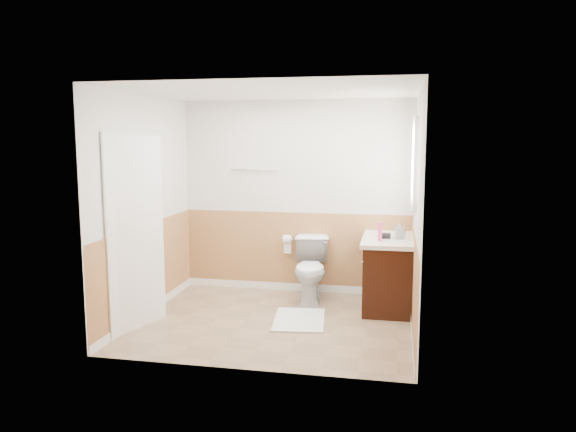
% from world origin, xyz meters
% --- Properties ---
extents(floor, '(3.00, 3.00, 0.00)m').
position_xyz_m(floor, '(0.00, 0.00, 0.00)').
color(floor, '#8C7051').
rests_on(floor, ground).
extents(ceiling, '(3.00, 3.00, 0.00)m').
position_xyz_m(ceiling, '(0.00, 0.00, 2.50)').
color(ceiling, white).
rests_on(ceiling, floor).
extents(wall_back, '(3.00, 0.00, 3.00)m').
position_xyz_m(wall_back, '(0.00, 1.30, 1.25)').
color(wall_back, silver).
rests_on(wall_back, floor).
extents(wall_front, '(3.00, 0.00, 3.00)m').
position_xyz_m(wall_front, '(0.00, -1.30, 1.25)').
color(wall_front, silver).
rests_on(wall_front, floor).
extents(wall_left, '(0.00, 3.00, 3.00)m').
position_xyz_m(wall_left, '(-1.50, 0.00, 1.25)').
color(wall_left, silver).
rests_on(wall_left, floor).
extents(wall_right, '(0.00, 3.00, 3.00)m').
position_xyz_m(wall_right, '(1.50, 0.00, 1.25)').
color(wall_right, silver).
rests_on(wall_right, floor).
extents(wainscot_back, '(3.00, 0.00, 3.00)m').
position_xyz_m(wainscot_back, '(0.00, 1.29, 0.50)').
color(wainscot_back, tan).
rests_on(wainscot_back, floor).
extents(wainscot_front, '(3.00, 0.00, 3.00)m').
position_xyz_m(wainscot_front, '(0.00, -1.29, 0.50)').
color(wainscot_front, tan).
rests_on(wainscot_front, floor).
extents(wainscot_left, '(0.00, 2.60, 2.60)m').
position_xyz_m(wainscot_left, '(-1.49, 0.00, 0.50)').
color(wainscot_left, tan).
rests_on(wainscot_left, floor).
extents(wainscot_right, '(0.00, 2.60, 2.60)m').
position_xyz_m(wainscot_right, '(1.49, 0.00, 0.50)').
color(wainscot_right, tan).
rests_on(wainscot_right, floor).
extents(toilet, '(0.52, 0.81, 0.78)m').
position_xyz_m(toilet, '(0.26, 0.90, 0.39)').
color(toilet, white).
rests_on(toilet, floor).
extents(bath_mat, '(0.64, 0.86, 0.02)m').
position_xyz_m(bath_mat, '(0.26, 0.08, 0.01)').
color(bath_mat, silver).
rests_on(bath_mat, floor).
extents(vanity_cabinet, '(0.55, 1.10, 0.80)m').
position_xyz_m(vanity_cabinet, '(1.21, 0.82, 0.40)').
color(vanity_cabinet, black).
rests_on(vanity_cabinet, floor).
extents(vanity_knob_left, '(0.03, 0.03, 0.03)m').
position_xyz_m(vanity_knob_left, '(0.91, 0.72, 0.55)').
color(vanity_knob_left, white).
rests_on(vanity_knob_left, vanity_cabinet).
extents(vanity_knob_right, '(0.03, 0.03, 0.03)m').
position_xyz_m(vanity_knob_right, '(0.91, 0.92, 0.55)').
color(vanity_knob_right, silver).
rests_on(vanity_knob_right, vanity_cabinet).
extents(countertop, '(0.60, 1.15, 0.05)m').
position_xyz_m(countertop, '(1.20, 0.82, 0.83)').
color(countertop, white).
rests_on(countertop, vanity_cabinet).
extents(sink_basin, '(0.36, 0.36, 0.02)m').
position_xyz_m(sink_basin, '(1.21, 0.97, 0.86)').
color(sink_basin, white).
rests_on(sink_basin, countertop).
extents(faucet, '(0.02, 0.02, 0.14)m').
position_xyz_m(faucet, '(1.39, 0.97, 0.92)').
color(faucet, silver).
rests_on(faucet, countertop).
extents(lotion_bottle, '(0.05, 0.05, 0.22)m').
position_xyz_m(lotion_bottle, '(1.11, 0.52, 0.96)').
color(lotion_bottle, '#F03E8D').
rests_on(lotion_bottle, countertop).
extents(soap_dispenser, '(0.12, 0.12, 0.21)m').
position_xyz_m(soap_dispenser, '(1.33, 0.72, 0.95)').
color(soap_dispenser, gray).
rests_on(soap_dispenser, countertop).
extents(hair_dryer_body, '(0.14, 0.07, 0.07)m').
position_xyz_m(hair_dryer_body, '(1.16, 0.70, 0.89)').
color(hair_dryer_body, black).
rests_on(hair_dryer_body, countertop).
extents(hair_dryer_handle, '(0.03, 0.03, 0.07)m').
position_xyz_m(hair_dryer_handle, '(1.13, 0.68, 0.86)').
color(hair_dryer_handle, black).
rests_on(hair_dryer_handle, countertop).
extents(mirror_panel, '(0.02, 0.35, 0.90)m').
position_xyz_m(mirror_panel, '(1.48, 1.10, 1.55)').
color(mirror_panel, silver).
rests_on(mirror_panel, wall_right).
extents(window_frame, '(0.04, 0.80, 1.00)m').
position_xyz_m(window_frame, '(1.47, 0.59, 1.75)').
color(window_frame, white).
rests_on(window_frame, wall_right).
extents(window_glass, '(0.01, 0.70, 0.90)m').
position_xyz_m(window_glass, '(1.49, 0.59, 1.75)').
color(window_glass, white).
rests_on(window_glass, wall_right).
extents(door, '(0.29, 0.78, 2.04)m').
position_xyz_m(door, '(-1.40, -0.45, 1.02)').
color(door, white).
rests_on(door, wall_left).
extents(door_frame, '(0.02, 0.92, 2.10)m').
position_xyz_m(door_frame, '(-1.48, -0.45, 1.03)').
color(door_frame, white).
rests_on(door_frame, wall_left).
extents(door_knob, '(0.06, 0.06, 0.06)m').
position_xyz_m(door_knob, '(-1.34, -0.12, 0.95)').
color(door_knob, silver).
rests_on(door_knob, door).
extents(towel_bar, '(0.62, 0.02, 0.02)m').
position_xyz_m(towel_bar, '(-0.55, 1.25, 1.60)').
color(towel_bar, silver).
rests_on(towel_bar, wall_back).
extents(tp_holder_bar, '(0.14, 0.02, 0.02)m').
position_xyz_m(tp_holder_bar, '(-0.10, 1.23, 0.70)').
color(tp_holder_bar, silver).
rests_on(tp_holder_bar, wall_back).
extents(tp_roll, '(0.10, 0.11, 0.11)m').
position_xyz_m(tp_roll, '(-0.10, 1.23, 0.70)').
color(tp_roll, white).
rests_on(tp_roll, tp_holder_bar).
extents(tp_sheet, '(0.10, 0.01, 0.16)m').
position_xyz_m(tp_sheet, '(-0.10, 1.23, 0.59)').
color(tp_sheet, white).
rests_on(tp_sheet, tp_roll).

